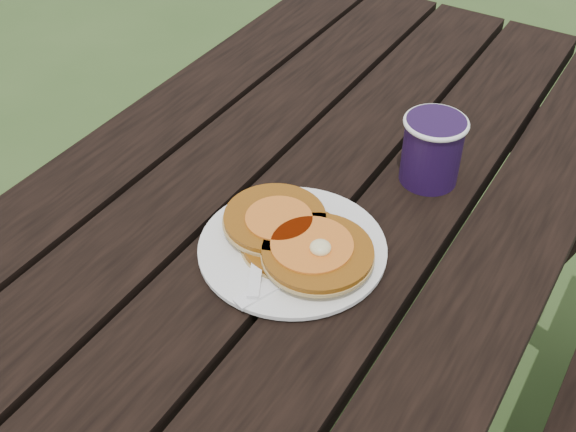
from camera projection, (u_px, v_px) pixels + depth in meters
The scene contains 6 objects.
picnic_table at pixel (241, 430), 1.20m from camera, with size 1.36×1.80×0.75m.
plate at pixel (292, 249), 0.97m from camera, with size 0.25×0.25×0.01m, color white.
pancake_stack at pixel (297, 238), 0.96m from camera, with size 0.23×0.17×0.04m.
knife at pixel (294, 273), 0.93m from camera, with size 0.02×0.18×0.01m, color white.
fork at pixel (257, 266), 0.93m from camera, with size 0.03×0.16×0.01m, color white, non-canonical shape.
coffee_cup at pixel (432, 147), 1.05m from camera, with size 0.09×0.09×0.11m.
Camera 1 is at (0.42, -0.53, 1.42)m, focal length 45.00 mm.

